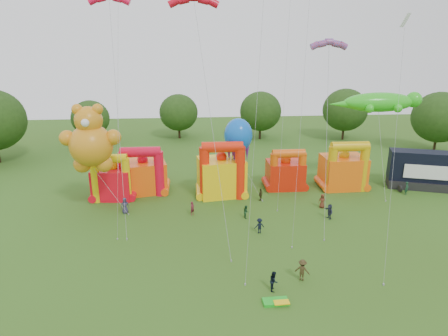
{
  "coord_description": "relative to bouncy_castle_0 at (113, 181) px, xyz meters",
  "views": [
    {
      "loc": [
        -5.57,
        -22.47,
        19.74
      ],
      "look_at": [
        -2.32,
        18.0,
        6.41
      ],
      "focal_mm": 32.0,
      "sensor_mm": 36.0,
      "label": 1
    }
  ],
  "objects": [
    {
      "name": "ground",
      "position": [
        15.87,
        -26.29,
        -2.36
      ],
      "size": [
        160.0,
        160.0,
        0.0
      ],
      "primitive_type": "plane",
      "color": "#345317",
      "rests_on": "ground"
    },
    {
      "name": "tree_ring",
      "position": [
        14.68,
        -25.67,
        3.9
      ],
      "size": [
        124.03,
        126.14,
        12.07
      ],
      "color": "#352314",
      "rests_on": "ground"
    },
    {
      "name": "bouncy_castle_0",
      "position": [
        0.0,
        0.0,
        0.0
      ],
      "size": [
        5.22,
        4.35,
        6.19
      ],
      "color": "red",
      "rests_on": "ground"
    },
    {
      "name": "bouncy_castle_1",
      "position": [
        3.62,
        1.84,
        0.13
      ],
      "size": [
        6.49,
        5.6,
        6.58
      ],
      "color": "#FF580D",
      "rests_on": "ground"
    },
    {
      "name": "bouncy_castle_2",
      "position": [
        13.88,
        -0.06,
        0.49
      ],
      "size": [
        6.37,
        5.41,
        7.54
      ],
      "color": "yellow",
      "rests_on": "ground"
    },
    {
      "name": "bouncy_castle_3",
      "position": [
        22.77,
        1.78,
        -0.15
      ],
      "size": [
        4.85,
        3.91,
        5.8
      ],
      "color": "red",
      "rests_on": "ground"
    },
    {
      "name": "bouncy_castle_4",
      "position": [
        30.68,
        1.26,
        0.24
      ],
      "size": [
        5.71,
        4.64,
        6.87
      ],
      "color": "#FF600D",
      "rests_on": "ground"
    },
    {
      "name": "stage_trailer",
      "position": [
        41.09,
        0.51,
        0.14
      ],
      "size": [
        8.59,
        5.39,
        5.18
      ],
      "color": "black",
      "rests_on": "ground"
    },
    {
      "name": "teddy_bear_kite",
      "position": [
        -0.84,
        -4.69,
        5.66
      ],
      "size": [
        7.11,
        4.8,
        13.01
      ],
      "color": "orange",
      "rests_on": "ground"
    },
    {
      "name": "gecko_kite",
      "position": [
        34.76,
        1.04,
        7.41
      ],
      "size": [
        12.5,
        8.01,
        13.04
      ],
      "color": "green",
      "rests_on": "ground"
    },
    {
      "name": "octopus_kite",
      "position": [
        16.73,
        0.03,
        2.88
      ],
      "size": [
        4.67,
        5.38,
        10.08
      ],
      "color": "blue",
      "rests_on": "ground"
    },
    {
      "name": "parafoil_kites",
      "position": [
        11.16,
        -9.89,
        9.19
      ],
      "size": [
        27.07,
        15.26,
        24.9
      ],
      "color": "red",
      "rests_on": "ground"
    },
    {
      "name": "diamond_kites",
      "position": [
        16.66,
        -10.45,
        13.45
      ],
      "size": [
        26.19,
        22.09,
        39.99
      ],
      "color": "red",
      "rests_on": "ground"
    },
    {
      "name": "folded_kite_bundle",
      "position": [
        16.47,
        -22.92,
        -2.22
      ],
      "size": [
        2.03,
        1.15,
        0.31
      ],
      "color": "green",
      "rests_on": "ground"
    },
    {
      "name": "spectator_0",
      "position": [
        2.15,
        -4.95,
        -1.38
      ],
      "size": [
        1.05,
        0.78,
        1.95
      ],
      "primitive_type": "imported",
      "rotation": [
        0.0,
        0.0,
        0.18
      ],
      "color": "#302B49",
      "rests_on": "ground"
    },
    {
      "name": "spectator_1",
      "position": [
        10.04,
        -6.0,
        -1.54
      ],
      "size": [
        0.69,
        0.7,
        1.63
      ],
      "primitive_type": "imported",
      "rotation": [
        0.0,
        0.0,
        0.82
      ],
      "color": "maroon",
      "rests_on": "ground"
    },
    {
      "name": "spectator_2",
      "position": [
        16.16,
        -7.28,
        -1.6
      ],
      "size": [
        0.65,
        0.8,
        1.52
      ],
      "primitive_type": "imported",
      "rotation": [
        0.0,
        0.0,
        1.68
      ],
      "color": "#1B4422",
      "rests_on": "ground"
    },
    {
      "name": "spectator_3",
      "position": [
        17.06,
        -11.16,
        -1.52
      ],
      "size": [
        1.2,
        0.85,
        1.69
      ],
      "primitive_type": "imported",
      "rotation": [
        0.0,
        0.0,
        3.36
      ],
      "color": "black",
      "rests_on": "ground"
    },
    {
      "name": "spectator_4",
      "position": [
        18.67,
        -2.38,
        -1.55
      ],
      "size": [
        0.88,
        0.99,
        1.61
      ],
      "primitive_type": "imported",
      "rotation": [
        0.0,
        0.0,
        4.08
      ],
      "color": "#362F15",
      "rests_on": "ground"
    },
    {
      "name": "spectator_5",
      "position": [
        25.61,
        -8.26,
        -1.48
      ],
      "size": [
        0.74,
        1.69,
        1.76
      ],
      "primitive_type": "imported",
      "rotation": [
        0.0,
        0.0,
        4.85
      ],
      "color": "#23273B",
      "rests_on": "ground"
    },
    {
      "name": "spectator_6",
      "position": [
        25.73,
        -5.24,
        -1.48
      ],
      "size": [
        1.02,
        0.95,
        1.76
      ],
      "primitive_type": "imported",
      "rotation": [
        0.0,
        0.0,
        5.67
      ],
      "color": "#5D2A1A",
      "rests_on": "ground"
    },
    {
      "name": "spectator_7",
      "position": [
        38.18,
        -1.86,
        -1.48
      ],
      "size": [
        0.75,
        0.74,
        1.75
      ],
      "primitive_type": "imported",
      "rotation": [
        0.0,
        0.0,
        0.77
      ],
      "color": "#193F29",
      "rests_on": "ground"
    },
    {
      "name": "spectator_8",
      "position": [
        16.59,
        -21.17,
        -1.5
      ],
      "size": [
        0.79,
        0.94,
        1.71
      ],
      "primitive_type": "imported",
      "rotation": [
        0.0,
        0.0,
        1.38
      ],
      "color": "black",
      "rests_on": "ground"
    },
    {
      "name": "spectator_9",
      "position": [
        19.27,
        -19.97,
        -1.39
      ],
      "size": [
        1.44,
        1.21,
        1.94
      ],
      "primitive_type": "imported",
      "rotation": [
        0.0,
        0.0,
        2.67
      ],
      "color": "#382D16",
      "rests_on": "ground"
    }
  ]
}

